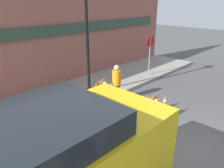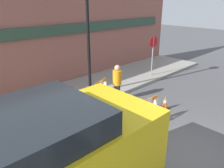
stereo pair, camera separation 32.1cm
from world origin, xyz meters
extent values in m
plane|color=#4C4C4F|center=(0.00, 0.00, 0.00)|extent=(60.00, 60.00, 0.00)
cube|color=gray|center=(0.00, 6.06, 0.07)|extent=(18.00, 3.13, 0.15)
cube|color=#93564C|center=(0.00, 7.71, 2.75)|extent=(18.00, 0.12, 5.50)
cube|color=#2D4738|center=(0.00, 7.60, 2.80)|extent=(16.20, 0.10, 0.50)
cylinder|color=black|center=(0.48, 5.46, 0.27)|extent=(0.29, 0.29, 0.24)
cylinder|color=black|center=(0.48, 5.46, 2.65)|extent=(0.13, 0.13, 5.01)
cylinder|color=gray|center=(4.62, 5.11, 1.23)|extent=(0.06, 0.06, 2.16)
cylinder|color=red|center=(4.62, 5.11, 2.04)|extent=(0.60, 0.10, 0.60)
cube|color=white|center=(-0.03, 2.05, 0.46)|extent=(0.06, 0.13, 0.92)
cube|color=white|center=(0.71, 2.04, 0.46)|extent=(0.06, 0.13, 0.92)
cube|color=orange|center=(0.34, 2.04, 0.99)|extent=(0.81, 0.03, 0.15)
cube|color=white|center=(0.34, 2.04, 0.99)|extent=(0.24, 0.03, 0.14)
cube|color=white|center=(0.51, 4.46, 0.49)|extent=(0.10, 0.14, 0.99)
cube|color=white|center=(-0.17, 4.24, 0.49)|extent=(0.10, 0.14, 0.99)
cube|color=orange|center=(0.17, 4.35, 1.06)|extent=(0.74, 0.26, 0.15)
cube|color=white|center=(0.17, 4.35, 1.06)|extent=(0.23, 0.10, 0.13)
cube|color=black|center=(1.34, 2.43, 0.02)|extent=(0.30, 0.30, 0.04)
cone|color=orange|center=(1.34, 2.43, 0.31)|extent=(0.23, 0.22, 0.54)
cylinder|color=white|center=(1.34, 2.43, 0.34)|extent=(0.13, 0.13, 0.08)
cube|color=black|center=(1.31, 2.80, 0.02)|extent=(0.30, 0.30, 0.04)
cone|color=orange|center=(1.31, 2.80, 0.30)|extent=(0.23, 0.22, 0.52)
cylinder|color=white|center=(1.31, 2.80, 0.32)|extent=(0.13, 0.13, 0.07)
cube|color=black|center=(1.83, 2.34, 0.02)|extent=(0.30, 0.30, 0.04)
cone|color=orange|center=(1.83, 2.34, 0.32)|extent=(0.23, 0.22, 0.56)
cylinder|color=white|center=(1.83, 2.34, 0.35)|extent=(0.13, 0.13, 0.08)
cylinder|color=#33333D|center=(1.00, 4.25, 0.38)|extent=(0.38, 0.38, 0.76)
cylinder|color=orange|center=(1.00, 4.25, 1.08)|extent=(0.52, 0.52, 0.63)
sphere|color=#DBAD89|center=(1.00, 4.25, 1.51)|extent=(0.32, 0.32, 0.23)
cube|color=#1E2328|center=(-4.60, 0.94, 2.23)|extent=(2.95, 1.82, 0.80)
cylinder|color=black|center=(-2.94, 1.93, 0.30)|extent=(0.60, 0.18, 0.60)
camera|label=1|loc=(-5.40, -1.66, 4.13)|focal=35.00mm
camera|label=2|loc=(-5.17, -1.89, 4.13)|focal=35.00mm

